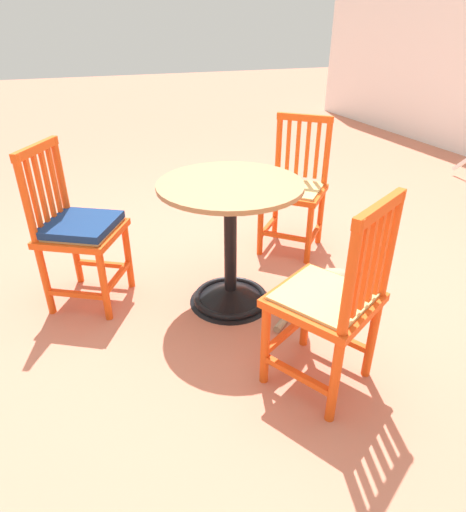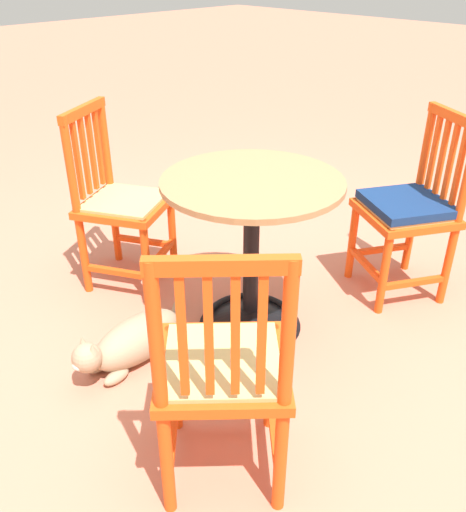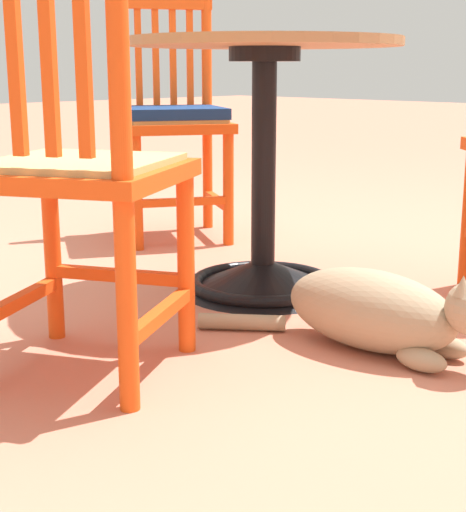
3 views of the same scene
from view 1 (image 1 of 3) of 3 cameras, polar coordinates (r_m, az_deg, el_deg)
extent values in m
plane|color=#C6755B|center=(2.69, -0.23, -4.35)|extent=(24.00, 24.00, 0.00)
cone|color=black|center=(2.56, -0.33, -4.95)|extent=(0.48, 0.48, 0.10)
torus|color=black|center=(2.57, -0.32, -5.41)|extent=(0.44, 0.44, 0.04)
cylinder|color=black|center=(2.39, -0.35, 1.50)|extent=(0.07, 0.07, 0.66)
cylinder|color=black|center=(2.27, -0.37, 8.54)|extent=(0.20, 0.20, 0.04)
cylinder|color=#9E754C|center=(2.26, -0.37, 9.32)|extent=(0.76, 0.76, 0.02)
cylinder|color=#E04C14|center=(1.94, 4.25, -11.17)|extent=(0.04, 0.04, 0.45)
cylinder|color=#E04C14|center=(2.17, 9.62, -6.65)|extent=(0.04, 0.04, 0.45)
cylinder|color=#E04C14|center=(1.67, 14.10, -9.63)|extent=(0.04, 0.04, 0.91)
cylinder|color=#E04C14|center=(1.93, 18.79, -4.59)|extent=(0.04, 0.04, 0.91)
cube|color=#E04C14|center=(1.93, 8.37, -15.12)|extent=(0.31, 0.19, 0.03)
cube|color=#E04C14|center=(2.16, 13.33, -10.09)|extent=(0.31, 0.19, 0.03)
cube|color=#E04C14|center=(2.08, 7.01, -10.00)|extent=(0.19, 0.31, 0.03)
cube|color=#E04C14|center=(1.86, 11.84, -5.68)|extent=(0.54, 0.54, 0.04)
cube|color=tan|center=(1.85, 11.90, -5.12)|extent=(0.48, 0.48, 0.02)
cube|color=#E04C14|center=(1.60, 16.18, -2.03)|extent=(0.03, 0.03, 0.39)
cube|color=#E04C14|center=(1.65, 17.20, -1.10)|extent=(0.03, 0.03, 0.39)
cube|color=#E04C14|center=(1.71, 18.15, -0.23)|extent=(0.03, 0.03, 0.39)
cube|color=#E04C14|center=(1.77, 19.05, 0.58)|extent=(0.03, 0.03, 0.39)
cube|color=#E04C14|center=(1.59, 18.79, 5.94)|extent=(0.21, 0.35, 0.04)
cylinder|color=#E04C14|center=(2.91, 9.94, 2.97)|extent=(0.04, 0.04, 0.45)
cylinder|color=#E04C14|center=(2.99, 3.61, 4.09)|extent=(0.04, 0.04, 0.45)
cylinder|color=#E04C14|center=(3.13, 11.81, 9.23)|extent=(0.04, 0.04, 0.91)
cylinder|color=#E04C14|center=(3.21, 5.80, 10.15)|extent=(0.04, 0.04, 0.91)
cube|color=#E04C14|center=(3.10, 10.57, 2.80)|extent=(0.27, 0.25, 0.03)
cube|color=#E04C14|center=(3.17, 4.60, 3.87)|extent=(0.27, 0.25, 0.03)
cube|color=#E04C14|center=(2.97, 6.68, 2.58)|extent=(0.25, 0.27, 0.03)
cube|color=#E04C14|center=(3.02, 7.90, 8.36)|extent=(0.57, 0.57, 0.04)
cube|color=tan|center=(3.01, 7.93, 8.75)|extent=(0.49, 0.49, 0.02)
cube|color=#E04C14|center=(3.08, 10.96, 13.38)|extent=(0.03, 0.03, 0.39)
cube|color=#E04C14|center=(3.10, 9.71, 13.55)|extent=(0.03, 0.03, 0.39)
cube|color=#E04C14|center=(3.11, 8.46, 13.72)|extent=(0.03, 0.03, 0.39)
cube|color=#E04C14|center=(3.13, 7.23, 13.89)|extent=(0.03, 0.03, 0.39)
cube|color=#E04C14|center=(3.06, 9.40, 17.44)|extent=(0.28, 0.30, 0.04)
cylinder|color=#E04C14|center=(2.68, -13.62, 0.25)|extent=(0.04, 0.04, 0.45)
cylinder|color=#E04C14|center=(2.42, -16.56, -3.53)|extent=(0.04, 0.04, 0.45)
cylinder|color=#E04C14|center=(2.74, -20.79, 5.05)|extent=(0.04, 0.04, 0.91)
cylinder|color=#E04C14|center=(2.48, -24.43, 1.85)|extent=(0.04, 0.04, 0.91)
cube|color=#E04C14|center=(2.79, -16.65, -1.01)|extent=(0.20, 0.31, 0.03)
cube|color=#E04C14|center=(2.54, -19.78, -4.75)|extent=(0.20, 0.31, 0.03)
cube|color=#E04C14|center=(2.58, -14.86, -2.60)|extent=(0.31, 0.20, 0.03)
cube|color=#E04C14|center=(2.53, -19.13, 2.87)|extent=(0.55, 0.55, 0.04)
cube|color=tan|center=(2.52, -19.21, 3.32)|extent=(0.48, 0.48, 0.02)
cube|color=#E04C14|center=(2.61, -22.34, 8.97)|extent=(0.03, 0.03, 0.39)
cube|color=#E04C14|center=(2.55, -23.09, 8.43)|extent=(0.03, 0.03, 0.39)
cube|color=#E04C14|center=(2.50, -23.86, 7.87)|extent=(0.03, 0.03, 0.39)
cube|color=#E04C14|center=(2.44, -24.67, 7.28)|extent=(0.03, 0.03, 0.39)
cube|color=#E04C14|center=(2.47, -24.42, 12.69)|extent=(0.34, 0.22, 0.04)
cube|color=navy|center=(2.51, -19.31, 3.94)|extent=(0.49, 0.49, 0.04)
ellipsoid|color=#9E896B|center=(2.60, 11.69, -3.87)|extent=(0.23, 0.45, 0.19)
ellipsoid|color=silver|center=(2.66, 13.43, -3.53)|extent=(0.16, 0.19, 0.14)
sphere|color=#9E896B|center=(2.71, 16.12, -1.62)|extent=(0.12, 0.12, 0.12)
ellipsoid|color=silver|center=(2.74, 16.76, -1.65)|extent=(0.05, 0.05, 0.04)
cone|color=#9E896B|center=(2.70, 15.65, -0.38)|extent=(0.04, 0.04, 0.04)
cone|color=#9E896B|center=(2.66, 16.51, -0.98)|extent=(0.04, 0.04, 0.04)
ellipsoid|color=#9E896B|center=(2.76, 13.70, -3.68)|extent=(0.06, 0.12, 0.05)
ellipsoid|color=#9E896B|center=(2.69, 15.10, -4.80)|extent=(0.06, 0.12, 0.05)
cylinder|color=#9E896B|center=(2.42, 6.84, -8.19)|extent=(0.17, 0.20, 0.04)
camera|label=2|loc=(4.08, 14.61, 28.96)|focal=37.99mm
camera|label=3|loc=(2.43, 55.20, -4.19)|focal=54.79mm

